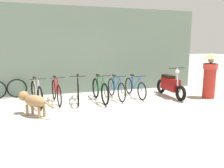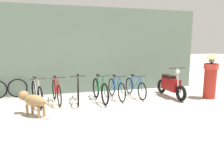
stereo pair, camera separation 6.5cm
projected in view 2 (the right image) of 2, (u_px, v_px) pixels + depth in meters
The scene contains 12 objects.
ground_plane at pixel (100, 115), 5.73m from camera, with size 60.00×60.00×0.00m, color #B7B2A5.
shop_wall_back at pixel (82, 51), 8.22m from camera, with size 9.47×0.20×3.19m.
bicycle_0 at pixel (37, 93), 6.72m from camera, with size 0.52×1.70×0.86m.
bicycle_1 at pixel (56, 91), 6.90m from camera, with size 0.46×1.63×0.86m.
bicycle_2 at pixel (78, 90), 7.06m from camera, with size 0.46×1.76×0.89m.
bicycle_3 at pixel (100, 90), 7.08m from camera, with size 0.46×1.68×0.89m.
bicycle_4 at pixel (116, 89), 7.41m from camera, with size 0.46×1.58×0.82m.
bicycle_5 at pixel (135, 87), 7.68m from camera, with size 0.46×1.65×0.79m.
motorcycle at pixel (171, 85), 7.64m from camera, with size 0.58×1.79×1.07m.
stray_dog at pixel (33, 100), 5.64m from camera, with size 0.93×0.97×0.62m.
person_in_robes at pixel (211, 74), 7.39m from camera, with size 0.72×0.72×1.54m.
spare_tire_right at pixel (18, 88), 7.58m from camera, with size 0.66×0.16×0.66m.
Camera 2 is at (-1.24, -5.36, 1.83)m, focal length 35.00 mm.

